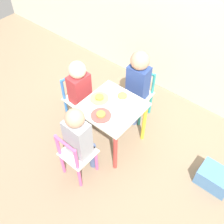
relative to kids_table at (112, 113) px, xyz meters
The scene contains 12 objects.
ground_plane 0.41m from the kids_table, ahead, with size 6.00×6.00×0.00m, color #8C755B.
kids_table is the anchor object (origin of this frame).
chair_teal 0.49m from the kids_table, 93.29° to the left, with size 0.27×0.27×0.54m.
chair_blue 0.49m from the kids_table, behind, with size 0.27×0.27×0.54m.
chair_pink 0.49m from the kids_table, 90.55° to the right, with size 0.26×0.26×0.54m.
child_back 0.42m from the kids_table, 93.29° to the left, with size 0.21×0.23×0.82m.
child_left 0.41m from the kids_table, behind, with size 0.22×0.21×0.75m.
child_front 0.41m from the kids_table, 90.55° to the right, with size 0.20×0.21×0.79m.
plate_back 0.18m from the kids_table, 90.00° to the left, with size 0.19×0.19×0.03m.
plate_left 0.18m from the kids_table, behind, with size 0.17×0.17×0.03m.
plate_front 0.18m from the kids_table, 90.00° to the right, with size 0.17×0.17×0.03m.
storage_bin 1.06m from the kids_table, 11.84° to the left, with size 0.28×0.21×0.17m.
Camera 1 is at (1.01, -1.22, 2.15)m, focal length 42.00 mm.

